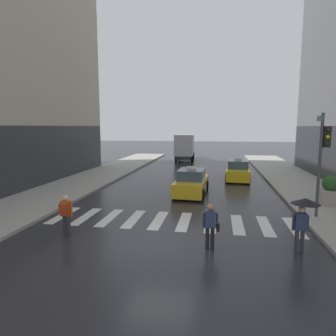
{
  "coord_description": "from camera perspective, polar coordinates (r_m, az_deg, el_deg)",
  "views": [
    {
      "loc": [
        2.04,
        -10.11,
        4.32
      ],
      "look_at": [
        -0.99,
        8.0,
        1.77
      ],
      "focal_mm": 31.67,
      "sensor_mm": 36.0,
      "label": 1
    }
  ],
  "objects": [
    {
      "name": "pedestrian_with_umbrella",
      "position": [
        11.13,
        24.65,
        -7.41
      ],
      "size": [
        0.96,
        0.96,
        1.94
      ],
      "color": "#333338",
      "rests_on": "ground"
    },
    {
      "name": "ground_plane",
      "position": [
        11.18,
        -1.8,
        -14.82
      ],
      "size": [
        160.0,
        160.0,
        0.0
      ],
      "primitive_type": "plane",
      "color": "#26262B"
    },
    {
      "name": "crosswalk_markings",
      "position": [
        13.95,
        0.65,
        -10.1
      ],
      "size": [
        11.3,
        2.8,
        0.01
      ],
      "color": "silver",
      "rests_on": "ground"
    },
    {
      "name": "planter_near_corner",
      "position": [
        18.32,
        28.79,
        -3.93
      ],
      "size": [
        1.1,
        1.1,
        1.6
      ],
      "color": "#A8A399",
      "rests_on": "curb_right"
    },
    {
      "name": "traffic_light_pole",
      "position": [
        15.24,
        27.66,
        3.01
      ],
      "size": [
        0.44,
        0.84,
        4.8
      ],
      "color": "#47474C",
      "rests_on": "curb_right"
    },
    {
      "name": "taxi_second",
      "position": [
        25.01,
        13.26,
        -0.56
      ],
      "size": [
        2.11,
        4.62,
        1.8
      ],
      "color": "yellow",
      "rests_on": "ground"
    },
    {
      "name": "box_truck",
      "position": [
        38.26,
        3.27,
        4.21
      ],
      "size": [
        2.56,
        7.63,
        3.35
      ],
      "color": "#2D2D2D",
      "rests_on": "ground"
    },
    {
      "name": "taxi_lead",
      "position": [
        19.24,
        4.55,
        -2.88
      ],
      "size": [
        2.11,
        4.62,
        1.8
      ],
      "color": "gold",
      "rests_on": "ground"
    },
    {
      "name": "pedestrian_with_handbag",
      "position": [
        10.69,
        8.19,
        -10.63
      ],
      "size": [
        0.6,
        0.24,
        1.65
      ],
      "color": "black",
      "rests_on": "ground"
    },
    {
      "name": "pedestrian_with_backpack",
      "position": [
        12.55,
        -19.12,
        -8.01
      ],
      "size": [
        0.55,
        0.43,
        1.65
      ],
      "color": "#333338",
      "rests_on": "ground"
    }
  ]
}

